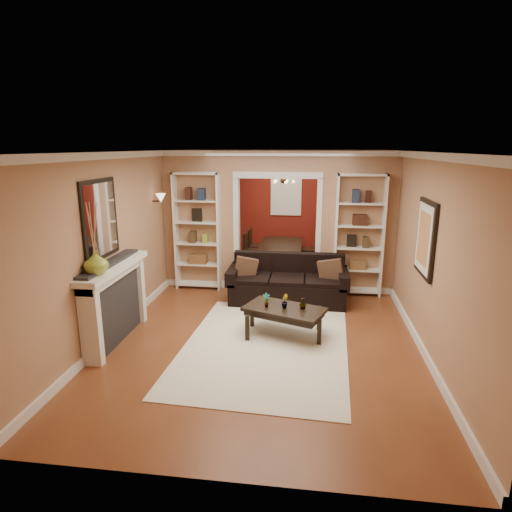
# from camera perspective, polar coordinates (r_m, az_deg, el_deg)

# --- Properties ---
(floor) EXTENTS (8.00, 8.00, 0.00)m
(floor) POSITION_cam_1_polar(r_m,az_deg,el_deg) (7.55, 1.98, -7.16)
(floor) COLOR brown
(floor) RESTS_ON ground
(ceiling) EXTENTS (8.00, 8.00, 0.00)m
(ceiling) POSITION_cam_1_polar(r_m,az_deg,el_deg) (7.02, 2.17, 13.79)
(ceiling) COLOR white
(ceiling) RESTS_ON ground
(wall_back) EXTENTS (8.00, 0.00, 8.00)m
(wall_back) POSITION_cam_1_polar(r_m,az_deg,el_deg) (11.10, 4.03, 6.99)
(wall_back) COLOR tan
(wall_back) RESTS_ON ground
(wall_front) EXTENTS (8.00, 0.00, 8.00)m
(wall_front) POSITION_cam_1_polar(r_m,az_deg,el_deg) (3.37, -4.45, -10.56)
(wall_front) COLOR tan
(wall_front) RESTS_ON ground
(wall_left) EXTENTS (0.00, 8.00, 8.00)m
(wall_left) POSITION_cam_1_polar(r_m,az_deg,el_deg) (7.70, -14.87, 3.26)
(wall_left) COLOR tan
(wall_left) RESTS_ON ground
(wall_right) EXTENTS (0.00, 8.00, 8.00)m
(wall_right) POSITION_cam_1_polar(r_m,az_deg,el_deg) (7.31, 19.92, 2.31)
(wall_right) COLOR tan
(wall_right) RESTS_ON ground
(partition_wall) EXTENTS (4.50, 0.15, 2.70)m
(partition_wall) POSITION_cam_1_polar(r_m,az_deg,el_deg) (8.34, 2.85, 4.55)
(partition_wall) COLOR tan
(partition_wall) RESTS_ON floor
(red_back_panel) EXTENTS (4.44, 0.04, 2.64)m
(red_back_panel) POSITION_cam_1_polar(r_m,az_deg,el_deg) (11.08, 4.01, 6.82)
(red_back_panel) COLOR maroon
(red_back_panel) RESTS_ON floor
(dining_window) EXTENTS (0.78, 0.03, 0.98)m
(dining_window) POSITION_cam_1_polar(r_m,az_deg,el_deg) (11.01, 4.02, 7.98)
(dining_window) COLOR #8CA5CC
(dining_window) RESTS_ON wall_back
(area_rug) EXTENTS (2.45, 3.32, 0.01)m
(area_rug) POSITION_cam_1_polar(r_m,az_deg,el_deg) (6.25, 1.27, -11.87)
(area_rug) COLOR white
(area_rug) RESTS_ON floor
(sofa) EXTENTS (2.16, 0.93, 0.85)m
(sofa) POSITION_cam_1_polar(r_m,az_deg,el_deg) (7.81, 4.24, -3.15)
(sofa) COLOR black
(sofa) RESTS_ON floor
(pillow_left) EXTENTS (0.41, 0.21, 0.40)m
(pillow_left) POSITION_cam_1_polar(r_m,az_deg,el_deg) (7.81, -1.37, -1.66)
(pillow_left) COLOR brown
(pillow_left) RESTS_ON sofa
(pillow_right) EXTENTS (0.44, 0.21, 0.42)m
(pillow_right) POSITION_cam_1_polar(r_m,az_deg,el_deg) (7.73, 9.94, -1.96)
(pillow_right) COLOR brown
(pillow_right) RESTS_ON sofa
(coffee_table) EXTENTS (1.31, 1.00, 0.44)m
(coffee_table) POSITION_cam_1_polar(r_m,az_deg,el_deg) (6.51, 3.77, -8.71)
(coffee_table) COLOR black
(coffee_table) RESTS_ON floor
(plant_left) EXTENTS (0.13, 0.11, 0.22)m
(plant_left) POSITION_cam_1_polar(r_m,az_deg,el_deg) (6.41, 1.39, -5.90)
(plant_left) COLOR #336626
(plant_left) RESTS_ON coffee_table
(plant_center) EXTENTS (0.10, 0.12, 0.21)m
(plant_center) POSITION_cam_1_polar(r_m,az_deg,el_deg) (6.39, 3.82, -6.03)
(plant_center) COLOR #336626
(plant_center) RESTS_ON coffee_table
(plant_right) EXTENTS (0.14, 0.14, 0.18)m
(plant_right) POSITION_cam_1_polar(r_m,az_deg,el_deg) (6.39, 6.26, -6.23)
(plant_right) COLOR #336626
(plant_right) RESTS_ON coffee_table
(bookshelf_left) EXTENTS (0.90, 0.30, 2.30)m
(bookshelf_left) POSITION_cam_1_polar(r_m,az_deg,el_deg) (8.47, -7.79, 3.22)
(bookshelf_left) COLOR white
(bookshelf_left) RESTS_ON floor
(bookshelf_right) EXTENTS (0.90, 0.30, 2.30)m
(bookshelf_right) POSITION_cam_1_polar(r_m,az_deg,el_deg) (8.23, 13.56, 2.62)
(bookshelf_right) COLOR white
(bookshelf_right) RESTS_ON floor
(fireplace) EXTENTS (0.32, 1.70, 1.16)m
(fireplace) POSITION_cam_1_polar(r_m,az_deg,el_deg) (6.52, -18.05, -6.01)
(fireplace) COLOR white
(fireplace) RESTS_ON floor
(vase) EXTENTS (0.40, 0.40, 0.32)m
(vase) POSITION_cam_1_polar(r_m,az_deg,el_deg) (5.89, -20.56, -0.80)
(vase) COLOR #8EA535
(vase) RESTS_ON fireplace
(mirror) EXTENTS (0.03, 0.95, 1.10)m
(mirror) POSITION_cam_1_polar(r_m,az_deg,el_deg) (6.28, -20.07, 4.61)
(mirror) COLOR silver
(mirror) RESTS_ON wall_left
(wall_sconce) EXTENTS (0.18, 0.18, 0.22)m
(wall_sconce) POSITION_cam_1_polar(r_m,az_deg,el_deg) (8.10, -12.97, 7.35)
(wall_sconce) COLOR #FFE0A5
(wall_sconce) RESTS_ON wall_left
(framed_art) EXTENTS (0.04, 0.85, 1.05)m
(framed_art) POSITION_cam_1_polar(r_m,az_deg,el_deg) (6.31, 21.60, 2.21)
(framed_art) COLOR black
(framed_art) RESTS_ON wall_right
(dining_table) EXTENTS (1.72, 0.96, 0.61)m
(dining_table) POSITION_cam_1_polar(r_m,az_deg,el_deg) (9.88, 3.51, -0.12)
(dining_table) COLOR black
(dining_table) RESTS_ON floor
(dining_chair_nw) EXTENTS (0.52, 0.52, 0.95)m
(dining_chair_nw) POSITION_cam_1_polar(r_m,az_deg,el_deg) (9.60, 0.13, 0.54)
(dining_chair_nw) COLOR black
(dining_chair_nw) RESTS_ON floor
(dining_chair_ne) EXTENTS (0.40, 0.40, 0.79)m
(dining_chair_ne) POSITION_cam_1_polar(r_m,az_deg,el_deg) (9.54, 6.69, -0.14)
(dining_chair_ne) COLOR black
(dining_chair_ne) RESTS_ON floor
(dining_chair_sw) EXTENTS (0.59, 0.59, 0.92)m
(dining_chair_sw) POSITION_cam_1_polar(r_m,az_deg,el_deg) (10.18, 0.55, 1.25)
(dining_chair_sw) COLOR black
(dining_chair_sw) RESTS_ON floor
(dining_chair_se) EXTENTS (0.51, 0.51, 0.83)m
(dining_chair_se) POSITION_cam_1_polar(r_m,az_deg,el_deg) (10.12, 6.75, 0.81)
(dining_chair_se) COLOR black
(dining_chair_se) RESTS_ON floor
(chandelier) EXTENTS (0.50, 0.50, 0.30)m
(chandelier) POSITION_cam_1_polar(r_m,az_deg,el_deg) (9.74, 3.62, 9.93)
(chandelier) COLOR #381F19
(chandelier) RESTS_ON ceiling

